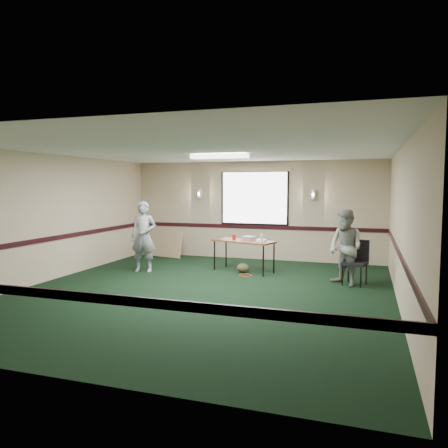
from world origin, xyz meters
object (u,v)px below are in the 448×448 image
(folding_table, at_px, (244,243))
(person_right, at_px, (346,247))
(projector, at_px, (249,238))
(conference_chair, at_px, (356,258))
(person_left, at_px, (144,237))

(folding_table, height_order, person_right, person_right)
(projector, bearing_deg, folding_table, -133.83)
(projector, height_order, conference_chair, conference_chair)
(projector, bearing_deg, person_left, -132.48)
(folding_table, relative_size, conference_chair, 1.75)
(folding_table, distance_m, person_right, 2.47)
(conference_chair, height_order, person_left, person_left)
(person_left, bearing_deg, person_right, -8.25)
(projector, xyz_separation_m, person_right, (2.24, -0.77, -0.01))
(folding_table, height_order, person_left, person_left)
(person_left, bearing_deg, folding_table, 9.87)
(person_right, bearing_deg, conference_chair, 84.17)
(person_left, bearing_deg, conference_chair, -6.05)
(folding_table, xyz_separation_m, person_right, (2.36, -0.74, 0.09))
(conference_chair, bearing_deg, projector, -177.35)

